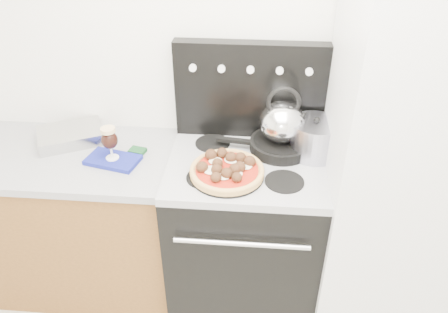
# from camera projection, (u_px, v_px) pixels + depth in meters

# --- Properties ---
(room_shell) EXTENTS (3.52, 3.01, 2.52)m
(room_shell) POSITION_uv_depth(u_px,v_px,m) (207.00, 240.00, 1.21)
(room_shell) COLOR beige
(room_shell) RESTS_ON ground
(base_cabinet) EXTENTS (1.45, 0.60, 0.86)m
(base_cabinet) POSITION_uv_depth(u_px,v_px,m) (50.00, 221.00, 2.49)
(base_cabinet) COLOR brown
(base_cabinet) RESTS_ON ground
(countertop) EXTENTS (1.48, 0.63, 0.04)m
(countertop) POSITION_uv_depth(u_px,v_px,m) (31.00, 155.00, 2.24)
(countertop) COLOR #9C9CA0
(countertop) RESTS_ON base_cabinet
(stove_body) EXTENTS (0.76, 0.65, 0.88)m
(stove_body) POSITION_uv_depth(u_px,v_px,m) (244.00, 234.00, 2.38)
(stove_body) COLOR black
(stove_body) RESTS_ON ground
(cooktop) EXTENTS (0.76, 0.65, 0.04)m
(cooktop) POSITION_uv_depth(u_px,v_px,m) (246.00, 165.00, 2.13)
(cooktop) COLOR #ADADB2
(cooktop) RESTS_ON stove_body
(backguard) EXTENTS (0.76, 0.08, 0.50)m
(backguard) POSITION_uv_depth(u_px,v_px,m) (250.00, 90.00, 2.21)
(backguard) COLOR black
(backguard) RESTS_ON cooktop
(fridge) EXTENTS (0.64, 0.68, 1.90)m
(fridge) POSITION_uv_depth(u_px,v_px,m) (396.00, 166.00, 2.03)
(fridge) COLOR silver
(fridge) RESTS_ON ground
(foil_sheet) EXTENTS (0.40, 0.36, 0.06)m
(foil_sheet) POSITION_uv_depth(u_px,v_px,m) (71.00, 135.00, 2.30)
(foil_sheet) COLOR silver
(foil_sheet) RESTS_ON countertop
(oven_mitt) EXTENTS (0.28, 0.20, 0.02)m
(oven_mitt) POSITION_uv_depth(u_px,v_px,m) (113.00, 160.00, 2.15)
(oven_mitt) COLOR navy
(oven_mitt) RESTS_ON countertop
(beer_glass) EXTENTS (0.09, 0.09, 0.17)m
(beer_glass) POSITION_uv_depth(u_px,v_px,m) (110.00, 143.00, 2.09)
(beer_glass) COLOR black
(beer_glass) RESTS_ON oven_mitt
(pizza_pan) EXTENTS (0.44, 0.44, 0.01)m
(pizza_pan) POSITION_uv_depth(u_px,v_px,m) (227.00, 175.00, 2.02)
(pizza_pan) COLOR black
(pizza_pan) RESTS_ON cooktop
(pizza) EXTENTS (0.42, 0.42, 0.05)m
(pizza) POSITION_uv_depth(u_px,v_px,m) (227.00, 169.00, 2.00)
(pizza) COLOR #F1B362
(pizza) RESTS_ON pizza_pan
(skillet) EXTENTS (0.34, 0.34, 0.05)m
(skillet) POSITION_uv_depth(u_px,v_px,m) (280.00, 145.00, 2.19)
(skillet) COLOR black
(skillet) RESTS_ON cooktop
(tea_kettle) EXTENTS (0.23, 0.23, 0.24)m
(tea_kettle) POSITION_uv_depth(u_px,v_px,m) (282.00, 119.00, 2.11)
(tea_kettle) COLOR white
(tea_kettle) RESTS_ON skillet
(stock_pot) EXTENTS (0.26, 0.26, 0.17)m
(stock_pot) POSITION_uv_depth(u_px,v_px,m) (314.00, 139.00, 2.13)
(stock_pot) COLOR #ACABBB
(stock_pot) RESTS_ON cooktop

